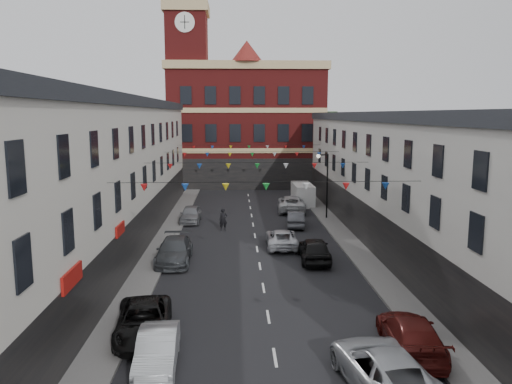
{
  "coord_description": "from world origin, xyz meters",
  "views": [
    {
      "loc": [
        -1.52,
        -30.41,
        9.52
      ],
      "look_at": [
        0.05,
        6.99,
        3.67
      ],
      "focal_mm": 35.0,
      "sensor_mm": 36.0,
      "label": 1
    }
  ],
  "objects": [
    {
      "name": "car_right_e",
      "position": [
        3.63,
        11.09,
        0.67
      ],
      "size": [
        1.87,
        4.18,
        1.33
      ],
      "primitive_type": "imported",
      "rotation": [
        0.0,
        0.0,
        3.03
      ],
      "color": "#494B51",
      "rests_on": "ground"
    },
    {
      "name": "car_left_b",
      "position": [
        -4.51,
        -12.56,
        0.69
      ],
      "size": [
        1.67,
        4.28,
        1.39
      ],
      "primitive_type": "imported",
      "rotation": [
        0.0,
        0.0,
        0.05
      ],
      "color": "silver",
      "rests_on": "ground"
    },
    {
      "name": "terrace_right",
      "position": [
        11.78,
        1.0,
        4.85
      ],
      "size": [
        8.4,
        56.0,
        9.7
      ],
      "color": "beige",
      "rests_on": "ground"
    },
    {
      "name": "car_right_f",
      "position": [
        4.0,
        17.93,
        0.78
      ],
      "size": [
        3.0,
        5.81,
        1.57
      ],
      "primitive_type": "imported",
      "rotation": [
        0.0,
        0.0,
        3.07
      ],
      "color": "silver",
      "rests_on": "ground"
    },
    {
      "name": "clock_tower",
      "position": [
        -7.5,
        35.0,
        14.93
      ],
      "size": [
        5.6,
        5.6,
        30.0
      ],
      "color": "maroon",
      "rests_on": "ground"
    },
    {
      "name": "car_right_d",
      "position": [
        3.6,
        0.9,
        0.8
      ],
      "size": [
        2.05,
        4.75,
        1.6
      ],
      "primitive_type": "imported",
      "rotation": [
        0.0,
        0.0,
        3.11
      ],
      "color": "black",
      "rests_on": "ground"
    },
    {
      "name": "civic_building",
      "position": [
        0.0,
        37.95,
        8.14
      ],
      "size": [
        20.6,
        13.3,
        18.5
      ],
      "color": "maroon",
      "rests_on": "ground"
    },
    {
      "name": "car_left_e",
      "position": [
        -5.5,
        13.27,
        0.73
      ],
      "size": [
        1.84,
        4.34,
        1.46
      ],
      "primitive_type": "imported",
      "rotation": [
        0.0,
        0.0,
        -0.02
      ],
      "color": "gray",
      "rests_on": "ground"
    },
    {
      "name": "car_right_b",
      "position": [
        3.6,
        -14.5,
        0.79
      ],
      "size": [
        3.31,
        5.94,
        1.57
      ],
      "primitive_type": "imported",
      "rotation": [
        0.0,
        0.0,
        3.27
      ],
      "color": "#9FA2A7",
      "rests_on": "ground"
    },
    {
      "name": "moving_car",
      "position": [
        1.8,
        4.5,
        0.65
      ],
      "size": [
        2.29,
        4.76,
        1.31
      ],
      "primitive_type": "imported",
      "rotation": [
        0.0,
        0.0,
        3.12
      ],
      "color": "silver",
      "rests_on": "ground"
    },
    {
      "name": "car_right_c",
      "position": [
        5.5,
        -11.75,
        0.75
      ],
      "size": [
        2.62,
        5.35,
        1.5
      ],
      "primitive_type": "imported",
      "rotation": [
        0.0,
        0.0,
        3.04
      ],
      "color": "#531310",
      "rests_on": "ground"
    },
    {
      "name": "white_van",
      "position": [
        5.6,
        21.45,
        1.11
      ],
      "size": [
        1.98,
        5.05,
        2.22
      ],
      "primitive_type": "cube",
      "rotation": [
        0.0,
        0.0,
        0.01
      ],
      "color": "silver",
      "rests_on": "ground"
    },
    {
      "name": "pavement_right",
      "position": [
        6.9,
        2.0,
        0.07
      ],
      "size": [
        1.8,
        64.0,
        0.15
      ],
      "primitive_type": "cube",
      "color": "#605E5B",
      "rests_on": "ground"
    },
    {
      "name": "ground",
      "position": [
        0.0,
        0.0,
        0.0
      ],
      "size": [
        160.0,
        160.0,
        0.0
      ],
      "primitive_type": "plane",
      "color": "black",
      "rests_on": "ground"
    },
    {
      "name": "pavement_left",
      "position": [
        -6.9,
        2.0,
        0.07
      ],
      "size": [
        1.8,
        64.0,
        0.15
      ],
      "primitive_type": "cube",
      "color": "#605E5B",
      "rests_on": "ground"
    },
    {
      "name": "car_left_d",
      "position": [
        -5.5,
        1.08,
        0.77
      ],
      "size": [
        2.23,
        5.34,
        1.54
      ],
      "primitive_type": "imported",
      "rotation": [
        0.0,
        0.0,
        0.01
      ],
      "color": "#3F4347",
      "rests_on": "ground"
    },
    {
      "name": "distant_hill",
      "position": [
        -4.0,
        62.0,
        5.0
      ],
      "size": [
        40.0,
        14.0,
        10.0
      ],
      "primitive_type": "cube",
      "color": "#2B4D24",
      "rests_on": "ground"
    },
    {
      "name": "terrace_left",
      "position": [
        -11.78,
        1.0,
        5.35
      ],
      "size": [
        8.4,
        56.0,
        10.7
      ],
      "color": "beige",
      "rests_on": "ground"
    },
    {
      "name": "car_left_c",
      "position": [
        -5.5,
        -9.86,
        0.71
      ],
      "size": [
        2.95,
        5.33,
        1.41
      ],
      "primitive_type": "imported",
      "rotation": [
        0.0,
        0.0,
        0.12
      ],
      "color": "black",
      "rests_on": "ground"
    },
    {
      "name": "street_lamp",
      "position": [
        6.55,
        14.0,
        3.9
      ],
      "size": [
        1.1,
        0.36,
        6.0
      ],
      "color": "black",
      "rests_on": "ground"
    },
    {
      "name": "pedestrian",
      "position": [
        -2.53,
        9.91,
        0.92
      ],
      "size": [
        0.74,
        0.55,
        1.84
      ],
      "primitive_type": "imported",
      "rotation": [
        0.0,
        0.0,
        0.17
      ],
      "color": "black",
      "rests_on": "ground"
    }
  ]
}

